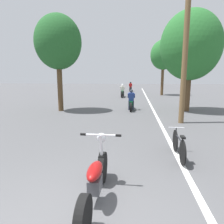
{
  "coord_description": "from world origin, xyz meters",
  "views": [
    {
      "loc": [
        0.91,
        -2.27,
        2.16
      ],
      "look_at": [
        0.08,
        4.79,
        0.9
      ],
      "focal_mm": 32.0,
      "sensor_mm": 36.0,
      "label": 1
    }
  ],
  "objects_px": {
    "utility_pole": "(185,49)",
    "roadside_tree_left": "(58,43)",
    "motorcycle_rider_mid": "(122,92)",
    "bicycle_parked": "(179,145)",
    "motorcycle_rider_lead": "(131,102)",
    "roadside_tree_right_near": "(191,46)",
    "roadside_tree_right_far": "(163,55)",
    "motorcycle_rider_far": "(131,88)",
    "motorcycle_foreground": "(95,180)"
  },
  "relations": [
    {
      "from": "roadside_tree_left",
      "to": "roadside_tree_right_far",
      "type": "bearing_deg",
      "value": 57.08
    },
    {
      "from": "roadside_tree_right_far",
      "to": "motorcycle_rider_mid",
      "type": "relative_size",
      "value": 2.92
    },
    {
      "from": "motorcycle_rider_mid",
      "to": "motorcycle_rider_far",
      "type": "distance_m",
      "value": 8.71
    },
    {
      "from": "motorcycle_foreground",
      "to": "motorcycle_rider_far",
      "type": "relative_size",
      "value": 1.02
    },
    {
      "from": "roadside_tree_right_near",
      "to": "roadside_tree_right_far",
      "type": "height_order",
      "value": "roadside_tree_right_far"
    },
    {
      "from": "roadside_tree_left",
      "to": "motorcycle_rider_lead",
      "type": "relative_size",
      "value": 2.96
    },
    {
      "from": "roadside_tree_right_far",
      "to": "motorcycle_foreground",
      "type": "bearing_deg",
      "value": -100.0
    },
    {
      "from": "motorcycle_rider_lead",
      "to": "motorcycle_foreground",
      "type": "bearing_deg",
      "value": -92.16
    },
    {
      "from": "roadside_tree_right_near",
      "to": "roadside_tree_left",
      "type": "xyz_separation_m",
      "value": [
        -8.01,
        -0.84,
        0.19
      ]
    },
    {
      "from": "roadside_tree_left",
      "to": "bicycle_parked",
      "type": "height_order",
      "value": "roadside_tree_left"
    },
    {
      "from": "roadside_tree_right_far",
      "to": "motorcycle_foreground",
      "type": "xyz_separation_m",
      "value": [
        -3.75,
        -21.24,
        -4.21
      ]
    },
    {
      "from": "roadside_tree_left",
      "to": "motorcycle_rider_mid",
      "type": "height_order",
      "value": "roadside_tree_left"
    },
    {
      "from": "utility_pole",
      "to": "roadside_tree_right_near",
      "type": "bearing_deg",
      "value": 72.63
    },
    {
      "from": "roadside_tree_right_far",
      "to": "motorcycle_rider_mid",
      "type": "height_order",
      "value": "roadside_tree_right_far"
    },
    {
      "from": "roadside_tree_right_far",
      "to": "motorcycle_rider_lead",
      "type": "bearing_deg",
      "value": -106.62
    },
    {
      "from": "roadside_tree_left",
      "to": "motorcycle_rider_far",
      "type": "xyz_separation_m",
      "value": [
        3.98,
        17.91,
        -3.68
      ]
    },
    {
      "from": "roadside_tree_left",
      "to": "motorcycle_rider_far",
      "type": "distance_m",
      "value": 18.71
    },
    {
      "from": "roadside_tree_right_near",
      "to": "motorcycle_rider_lead",
      "type": "relative_size",
      "value": 3.08
    },
    {
      "from": "motorcycle_rider_mid",
      "to": "bicycle_parked",
      "type": "height_order",
      "value": "motorcycle_rider_mid"
    },
    {
      "from": "roadside_tree_right_far",
      "to": "motorcycle_foreground",
      "type": "distance_m",
      "value": 21.97
    },
    {
      "from": "bicycle_parked",
      "to": "utility_pole",
      "type": "bearing_deg",
      "value": 77.02
    },
    {
      "from": "motorcycle_foreground",
      "to": "motorcycle_rider_mid",
      "type": "relative_size",
      "value": 0.99
    },
    {
      "from": "roadside_tree_right_far",
      "to": "bicycle_parked",
      "type": "bearing_deg",
      "value": -95.74
    },
    {
      "from": "roadside_tree_right_near",
      "to": "roadside_tree_right_far",
      "type": "xyz_separation_m",
      "value": [
        -0.16,
        11.28,
        0.61
      ]
    },
    {
      "from": "roadside_tree_left",
      "to": "motorcycle_rider_lead",
      "type": "height_order",
      "value": "roadside_tree_left"
    },
    {
      "from": "motorcycle_rider_lead",
      "to": "bicycle_parked",
      "type": "relative_size",
      "value": 1.26
    },
    {
      "from": "motorcycle_foreground",
      "to": "motorcycle_rider_mid",
      "type": "bearing_deg",
      "value": 92.37
    },
    {
      "from": "motorcycle_foreground",
      "to": "motorcycle_rider_far",
      "type": "xyz_separation_m",
      "value": [
        -0.12,
        27.02,
        0.12
      ]
    },
    {
      "from": "motorcycle_foreground",
      "to": "motorcycle_rider_far",
      "type": "distance_m",
      "value": 27.02
    },
    {
      "from": "motorcycle_foreground",
      "to": "roadside_tree_left",
      "type": "bearing_deg",
      "value": 114.26
    },
    {
      "from": "roadside_tree_left",
      "to": "motorcycle_rider_lead",
      "type": "distance_m",
      "value": 5.87
    },
    {
      "from": "motorcycle_rider_lead",
      "to": "roadside_tree_left",
      "type": "bearing_deg",
      "value": -169.44
    },
    {
      "from": "motorcycle_rider_lead",
      "to": "motorcycle_rider_mid",
      "type": "relative_size",
      "value": 0.91
    },
    {
      "from": "motorcycle_foreground",
      "to": "motorcycle_rider_lead",
      "type": "xyz_separation_m",
      "value": [
        0.38,
        9.95,
        0.09
      ]
    },
    {
      "from": "roadside_tree_right_near",
      "to": "motorcycle_rider_mid",
      "type": "bearing_deg",
      "value": 119.09
    },
    {
      "from": "roadside_tree_right_near",
      "to": "motorcycle_rider_far",
      "type": "xyz_separation_m",
      "value": [
        -4.03,
        17.07,
        -3.48
      ]
    },
    {
      "from": "utility_pole",
      "to": "roadside_tree_left",
      "type": "xyz_separation_m",
      "value": [
        -6.92,
        2.64,
        0.84
      ]
    },
    {
      "from": "utility_pole",
      "to": "roadside_tree_right_near",
      "type": "height_order",
      "value": "utility_pole"
    },
    {
      "from": "roadside_tree_left",
      "to": "roadside_tree_right_near",
      "type": "bearing_deg",
      "value": 6.0
    },
    {
      "from": "roadside_tree_right_near",
      "to": "bicycle_parked",
      "type": "relative_size",
      "value": 3.88
    },
    {
      "from": "motorcycle_rider_mid",
      "to": "motorcycle_foreground",
      "type": "bearing_deg",
      "value": -87.63
    },
    {
      "from": "roadside_tree_right_near",
      "to": "utility_pole",
      "type": "bearing_deg",
      "value": -107.37
    },
    {
      "from": "motorcycle_rider_mid",
      "to": "bicycle_parked",
      "type": "distance_m",
      "value": 16.35
    },
    {
      "from": "motorcycle_foreground",
      "to": "bicycle_parked",
      "type": "height_order",
      "value": "motorcycle_foreground"
    },
    {
      "from": "roadside_tree_right_near",
      "to": "motorcycle_rider_mid",
      "type": "xyz_separation_m",
      "value": [
        -4.66,
        8.39,
        -3.48
      ]
    },
    {
      "from": "roadside_tree_right_near",
      "to": "motorcycle_rider_lead",
      "type": "bearing_deg",
      "value": -179.9
    },
    {
      "from": "utility_pole",
      "to": "motorcycle_rider_far",
      "type": "height_order",
      "value": "utility_pole"
    },
    {
      "from": "motorcycle_rider_lead",
      "to": "bicycle_parked",
      "type": "xyz_separation_m",
      "value": [
        1.46,
        -7.75,
        -0.17
      ]
    },
    {
      "from": "roadside_tree_left",
      "to": "motorcycle_foreground",
      "type": "xyz_separation_m",
      "value": [
        4.1,
        -9.11,
        -3.79
      ]
    },
    {
      "from": "utility_pole",
      "to": "motorcycle_rider_mid",
      "type": "relative_size",
      "value": 3.01
    }
  ]
}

